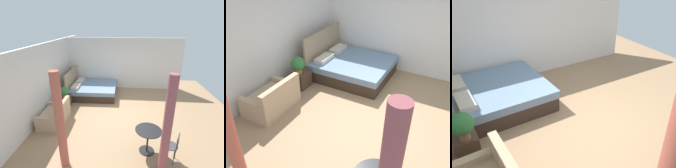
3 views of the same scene
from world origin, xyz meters
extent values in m
cube|color=#9E7A56|center=(0.00, 0.00, -0.01)|extent=(8.85, 9.13, 0.02)
cube|color=silver|center=(0.00, 3.06, 1.37)|extent=(8.85, 0.12, 2.75)
cube|color=silver|center=(2.92, 0.00, 1.37)|extent=(0.12, 6.13, 2.75)
cube|color=#38281E|center=(1.76, 1.46, 0.17)|extent=(2.01, 2.20, 0.35)
cube|color=slate|center=(1.76, 1.46, 0.44)|extent=(2.05, 2.24, 0.18)
cube|color=#997F60|center=(1.74, 2.57, 0.65)|extent=(2.02, 0.10, 1.30)
cube|color=beige|center=(1.31, 2.25, 0.59)|extent=(0.71, 0.33, 0.12)
cube|color=beige|center=(2.17, 2.27, 0.59)|extent=(0.71, 0.33, 0.12)
cube|color=tan|center=(-0.82, 2.45, 0.21)|extent=(1.31, 0.89, 0.42)
cube|color=tan|center=(-0.81, 2.10, 0.62)|extent=(1.28, 0.18, 0.39)
cube|color=tan|center=(-0.25, 2.47, 0.48)|extent=(0.17, 0.85, 0.12)
cube|color=tan|center=(-1.39, 2.44, 0.48)|extent=(0.17, 0.85, 0.12)
cube|color=#473323|center=(0.42, 2.47, 0.23)|extent=(0.50, 0.41, 0.47)
cylinder|color=#935B3D|center=(0.32, 2.47, 0.53)|extent=(0.19, 0.19, 0.13)
sphere|color=#2D6B33|center=(0.32, 2.47, 0.77)|extent=(0.39, 0.39, 0.39)
cylinder|color=#C15B47|center=(-2.67, 1.39, 1.27)|extent=(0.21, 0.21, 2.54)
camera|label=1|loc=(-5.89, -0.12, 3.51)|focal=26.51mm
camera|label=2|loc=(-4.23, -1.42, 3.59)|focal=38.21mm
camera|label=3|loc=(-3.37, 2.72, 3.33)|focal=40.42mm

